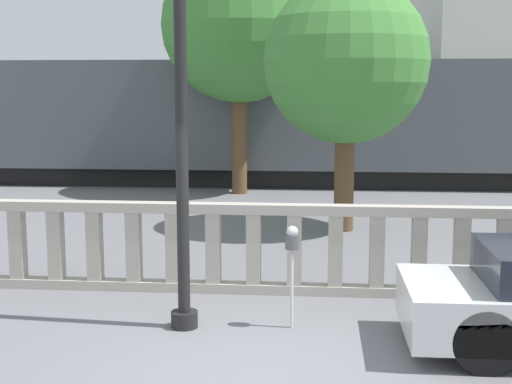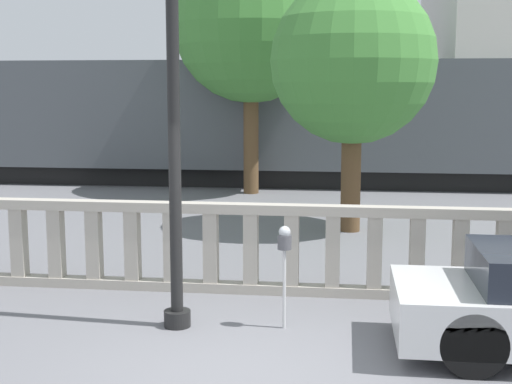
% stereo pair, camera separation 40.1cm
% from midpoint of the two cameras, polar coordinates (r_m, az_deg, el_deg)
% --- Properties ---
extents(ground_plane, '(160.00, 160.00, 0.00)m').
position_cam_midpoint_polar(ground_plane, '(7.41, -1.72, -14.71)').
color(ground_plane, slate).
extents(balustrade, '(16.15, 0.24, 1.29)m').
position_cam_midpoint_polar(balustrade, '(10.06, 0.29, -4.60)').
color(balustrade, '#ADA599').
rests_on(balustrade, ground).
extents(lamppost, '(0.43, 0.43, 6.38)m').
position_cam_midpoint_polar(lamppost, '(8.48, -7.53, 14.83)').
color(lamppost, black).
rests_on(lamppost, ground).
extents(parking_meter, '(0.17, 0.17, 1.26)m').
position_cam_midpoint_polar(parking_meter, '(8.56, 1.57, -4.38)').
color(parking_meter, silver).
rests_on(parking_meter, ground).
extents(train_near, '(28.54, 3.09, 4.25)m').
position_cam_midpoint_polar(train_near, '(21.70, -3.60, 5.79)').
color(train_near, black).
rests_on(train_near, ground).
extents(train_far, '(24.64, 2.83, 4.46)m').
position_cam_midpoint_polar(train_far, '(38.72, 4.18, 7.10)').
color(train_far, black).
rests_on(train_far, ground).
extents(tree_left, '(4.14, 4.14, 6.60)m').
position_cam_midpoint_polar(tree_left, '(19.47, -1.98, 13.15)').
color(tree_left, brown).
rests_on(tree_left, ground).
extents(tree_right, '(3.29, 3.29, 5.06)m').
position_cam_midpoint_polar(tree_right, '(14.39, 6.43, 10.30)').
color(tree_right, brown).
rests_on(tree_right, ground).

